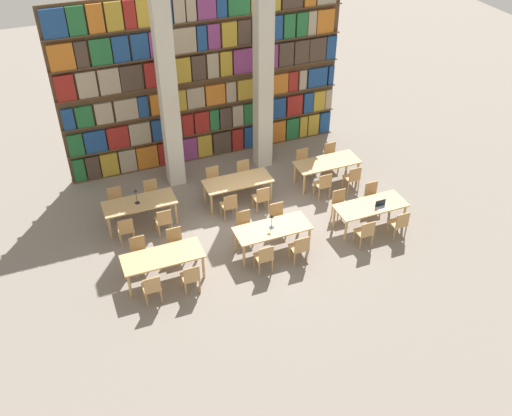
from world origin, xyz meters
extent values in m
plane|color=gray|center=(0.00, 0.00, 0.00)|extent=(40.00, 40.00, 0.00)
cube|color=brown|center=(0.00, 4.18, 2.75)|extent=(9.12, 0.06, 5.50)
cube|color=brown|center=(0.00, 4.18, 0.01)|extent=(9.12, 0.35, 0.03)
cube|color=#236B38|center=(-4.28, 4.14, 0.42)|extent=(0.35, 0.20, 0.78)
cube|color=#47382D|center=(-3.86, 4.14, 0.42)|extent=(0.42, 0.20, 0.78)
cube|color=#B7932D|center=(-3.34, 4.14, 0.42)|extent=(0.54, 0.20, 0.78)
cube|color=tan|center=(-2.76, 4.14, 0.42)|extent=(0.53, 0.20, 0.78)
cube|color=orange|center=(-2.12, 4.14, 0.42)|extent=(0.67, 0.20, 0.78)
cube|color=maroon|center=(-1.42, 4.14, 0.42)|extent=(0.66, 0.20, 0.78)
cube|color=#84387A|center=(-0.74, 4.14, 0.42)|extent=(0.59, 0.20, 0.78)
cube|color=#B7932D|center=(-0.18, 4.14, 0.42)|extent=(0.48, 0.20, 0.78)
cube|color=#47382D|center=(0.44, 4.14, 0.42)|extent=(0.61, 0.20, 0.78)
cube|color=maroon|center=(0.99, 4.14, 0.42)|extent=(0.37, 0.20, 0.78)
cube|color=navy|center=(1.45, 4.14, 0.42)|extent=(0.41, 0.20, 0.78)
cube|color=#47382D|center=(1.92, 4.14, 0.42)|extent=(0.41, 0.20, 0.78)
cube|color=orange|center=(2.48, 4.14, 0.42)|extent=(0.58, 0.20, 0.78)
cube|color=#236B38|center=(3.05, 4.14, 0.42)|extent=(0.46, 0.20, 0.78)
cube|color=#B7932D|center=(3.47, 4.14, 0.42)|extent=(0.28, 0.20, 0.78)
cube|color=#B7932D|center=(3.86, 4.14, 0.42)|extent=(0.41, 0.20, 0.78)
cube|color=navy|center=(4.31, 4.14, 0.42)|extent=(0.39, 0.20, 0.78)
cube|color=brown|center=(0.00, 4.18, 0.93)|extent=(9.12, 0.35, 0.03)
cube|color=#236B38|center=(-4.23, 4.14, 1.31)|extent=(0.45, 0.20, 0.73)
cube|color=navy|center=(-3.64, 4.14, 1.31)|extent=(0.65, 0.20, 0.73)
cube|color=maroon|center=(-2.94, 4.14, 1.31)|extent=(0.65, 0.20, 0.73)
cube|color=tan|center=(-2.26, 4.14, 1.31)|extent=(0.65, 0.20, 0.73)
cube|color=navy|center=(-1.65, 4.14, 1.31)|extent=(0.43, 0.20, 0.73)
cube|color=tan|center=(-1.14, 4.14, 1.31)|extent=(0.47, 0.20, 0.73)
cube|color=maroon|center=(-0.70, 4.14, 1.31)|extent=(0.36, 0.20, 0.73)
cube|color=maroon|center=(-0.22, 4.14, 1.31)|extent=(0.49, 0.20, 0.73)
cube|color=#236B38|center=(0.20, 4.14, 1.31)|extent=(0.31, 0.20, 0.73)
cube|color=#47382D|center=(0.59, 4.14, 1.31)|extent=(0.40, 0.20, 0.73)
cube|color=tan|center=(1.02, 4.14, 1.31)|extent=(0.37, 0.20, 0.73)
cube|color=#236B38|center=(1.50, 4.14, 1.31)|extent=(0.51, 0.20, 0.73)
cube|color=#84387A|center=(1.96, 4.14, 1.31)|extent=(0.27, 0.20, 0.73)
cube|color=navy|center=(2.43, 4.14, 1.31)|extent=(0.62, 0.20, 0.73)
cube|color=maroon|center=(3.09, 4.14, 1.31)|extent=(0.57, 0.20, 0.73)
cube|color=navy|center=(3.62, 4.14, 1.31)|extent=(0.34, 0.20, 0.73)
cube|color=#B7932D|center=(4.03, 4.14, 1.31)|extent=(0.43, 0.20, 0.73)
cube|color=tan|center=(4.39, 4.14, 1.31)|extent=(0.24, 0.20, 0.73)
cube|color=brown|center=(0.00, 4.18, 1.85)|extent=(9.12, 0.35, 0.03)
cube|color=navy|center=(-4.29, 4.14, 2.20)|extent=(0.34, 0.20, 0.67)
cube|color=#236B38|center=(-3.82, 4.14, 2.20)|extent=(0.50, 0.20, 0.67)
cube|color=tan|center=(-3.24, 4.14, 2.20)|extent=(0.52, 0.20, 0.67)
cube|color=tan|center=(-2.57, 4.14, 2.20)|extent=(0.69, 0.20, 0.67)
cube|color=navy|center=(-2.05, 4.14, 2.20)|extent=(0.30, 0.20, 0.67)
cube|color=orange|center=(-1.55, 4.14, 2.20)|extent=(0.53, 0.20, 0.67)
cube|color=#B7932D|center=(-0.96, 4.14, 2.20)|extent=(0.53, 0.20, 0.67)
cube|color=tan|center=(-0.37, 4.14, 2.20)|extent=(0.56, 0.20, 0.67)
cube|color=orange|center=(0.28, 4.14, 2.20)|extent=(0.63, 0.20, 0.67)
cube|color=tan|center=(0.80, 4.14, 2.20)|extent=(0.33, 0.20, 0.67)
cube|color=#B7932D|center=(1.33, 4.14, 2.20)|extent=(0.59, 0.20, 0.67)
cube|color=tan|center=(1.95, 4.14, 2.20)|extent=(0.52, 0.20, 0.67)
cube|color=orange|center=(2.52, 4.14, 2.20)|extent=(0.56, 0.20, 0.67)
cube|color=maroon|center=(2.99, 4.14, 2.20)|extent=(0.33, 0.20, 0.67)
cube|color=tan|center=(3.35, 4.14, 2.20)|extent=(0.26, 0.20, 0.67)
cube|color=navy|center=(3.91, 4.14, 2.20)|extent=(0.70, 0.20, 0.67)
cube|color=navy|center=(4.41, 4.14, 2.20)|extent=(0.19, 0.20, 0.67)
cube|color=brown|center=(0.00, 4.18, 2.77)|extent=(9.12, 0.35, 0.03)
cube|color=maroon|center=(-4.19, 4.14, 3.17)|extent=(0.54, 0.20, 0.78)
cube|color=tan|center=(-3.57, 4.14, 3.17)|extent=(0.56, 0.20, 0.78)
cube|color=tan|center=(-2.93, 4.14, 3.17)|extent=(0.60, 0.20, 0.78)
cube|color=#47382D|center=(-2.28, 4.14, 3.17)|extent=(0.66, 0.20, 0.78)
cube|color=maroon|center=(-1.63, 4.14, 3.17)|extent=(0.52, 0.20, 0.78)
cube|color=#84387A|center=(-1.14, 4.14, 3.17)|extent=(0.32, 0.20, 0.78)
cube|color=#B7932D|center=(-0.70, 4.14, 3.17)|extent=(0.45, 0.20, 0.78)
cube|color=#47382D|center=(-0.22, 4.14, 3.17)|extent=(0.43, 0.20, 0.78)
cube|color=tan|center=(0.24, 4.14, 3.17)|extent=(0.36, 0.20, 0.78)
cube|color=#B7932D|center=(0.67, 4.14, 3.17)|extent=(0.38, 0.20, 0.78)
cube|color=#84387A|center=(1.26, 4.14, 3.17)|extent=(0.67, 0.20, 0.78)
cube|color=#B7932D|center=(1.83, 4.14, 3.17)|extent=(0.43, 0.20, 0.78)
cube|color=#84387A|center=(2.25, 4.14, 3.17)|extent=(0.34, 0.20, 0.78)
cube|color=#47382D|center=(2.72, 4.14, 3.17)|extent=(0.51, 0.20, 0.78)
cube|color=#47382D|center=(3.26, 4.14, 3.17)|extent=(0.51, 0.20, 0.78)
cube|color=#47382D|center=(3.84, 4.14, 3.17)|extent=(0.59, 0.20, 0.78)
cube|color=navy|center=(4.34, 4.14, 3.17)|extent=(0.35, 0.20, 0.78)
cube|color=brown|center=(0.00, 4.18, 3.68)|extent=(9.12, 0.35, 0.03)
cube|color=orange|center=(-4.11, 4.14, 4.08)|extent=(0.69, 0.20, 0.76)
cube|color=#47382D|center=(-3.56, 4.14, 4.08)|extent=(0.34, 0.20, 0.76)
cube|color=#236B38|center=(-3.03, 4.14, 4.08)|extent=(0.59, 0.20, 0.76)
cube|color=navy|center=(-2.47, 4.14, 4.08)|extent=(0.47, 0.20, 0.76)
cube|color=navy|center=(-1.92, 4.14, 4.08)|extent=(0.50, 0.20, 0.76)
cube|color=#84387A|center=(-1.30, 4.14, 4.08)|extent=(0.69, 0.20, 0.76)
cube|color=tan|center=(-0.59, 4.14, 4.08)|extent=(0.68, 0.20, 0.76)
cube|color=navy|center=(-0.06, 4.14, 4.08)|extent=(0.29, 0.20, 0.76)
cube|color=#84387A|center=(0.31, 4.14, 4.08)|extent=(0.37, 0.20, 0.76)
cube|color=#B7932D|center=(0.81, 4.14, 4.08)|extent=(0.47, 0.20, 0.76)
cube|color=#47382D|center=(1.28, 4.14, 4.08)|extent=(0.43, 0.20, 0.76)
cube|color=#B7932D|center=(1.78, 4.14, 4.08)|extent=(0.47, 0.20, 0.76)
cube|color=navy|center=(2.31, 4.14, 4.08)|extent=(0.48, 0.20, 0.76)
cube|color=#236B38|center=(2.79, 4.14, 4.08)|extent=(0.38, 0.20, 0.76)
cube|color=#236B38|center=(3.23, 4.14, 4.08)|extent=(0.38, 0.20, 0.76)
cube|color=tan|center=(3.58, 4.14, 4.08)|extent=(0.28, 0.20, 0.76)
cube|color=orange|center=(4.05, 4.14, 4.08)|extent=(0.60, 0.20, 0.76)
cube|color=brown|center=(0.00, 4.18, 4.60)|extent=(9.12, 0.35, 0.03)
cube|color=navy|center=(-4.13, 4.14, 5.01)|extent=(0.66, 0.20, 0.80)
cube|color=#236B38|center=(-3.54, 4.14, 5.01)|extent=(0.47, 0.20, 0.80)
cube|color=orange|center=(-3.03, 4.14, 5.01)|extent=(0.43, 0.20, 0.80)
cube|color=#B7932D|center=(-2.53, 4.14, 5.01)|extent=(0.46, 0.20, 0.80)
cube|color=maroon|center=(-2.09, 4.14, 5.01)|extent=(0.32, 0.20, 0.80)
cube|color=#B7932D|center=(-1.63, 4.14, 5.01)|extent=(0.54, 0.20, 0.80)
cube|color=navy|center=(-1.10, 4.14, 5.01)|extent=(0.41, 0.20, 0.80)
cube|color=tan|center=(-0.68, 4.14, 5.01)|extent=(0.33, 0.20, 0.80)
cube|color=tan|center=(-0.33, 4.14, 5.01)|extent=(0.29, 0.20, 0.80)
cube|color=#84387A|center=(0.13, 4.14, 5.01)|extent=(0.56, 0.20, 0.80)
cube|color=navy|center=(0.59, 4.14, 5.01)|extent=(0.31, 0.20, 0.80)
cube|color=#236B38|center=(1.13, 4.14, 5.01)|extent=(0.68, 0.20, 0.80)
cube|color=beige|center=(-1.47, 3.00, 3.00)|extent=(0.49, 0.49, 6.00)
cube|color=beige|center=(1.47, 3.00, 3.00)|extent=(0.49, 0.49, 6.00)
cube|color=tan|center=(-2.92, -1.21, 0.73)|extent=(2.02, 0.83, 0.04)
cylinder|color=tan|center=(-3.85, -1.55, 0.36)|extent=(0.07, 0.07, 0.71)
cylinder|color=tan|center=(-1.99, -1.55, 0.36)|extent=(0.07, 0.07, 0.71)
cylinder|color=tan|center=(-3.85, -0.88, 0.36)|extent=(0.07, 0.07, 0.71)
cylinder|color=tan|center=(-1.99, -0.88, 0.36)|extent=(0.07, 0.07, 0.71)
cylinder|color=tan|center=(-3.56, -1.68, 0.21)|extent=(0.04, 0.04, 0.42)
cylinder|color=tan|center=(-3.20, -1.68, 0.21)|extent=(0.04, 0.04, 0.42)
cylinder|color=tan|center=(-3.56, -2.02, 0.21)|extent=(0.04, 0.04, 0.42)
cylinder|color=tan|center=(-3.20, -2.02, 0.21)|extent=(0.04, 0.04, 0.42)
cube|color=tan|center=(-3.38, -1.85, 0.44)|extent=(0.42, 0.40, 0.04)
cube|color=tan|center=(-3.38, -2.04, 0.67)|extent=(0.40, 0.03, 0.42)
cylinder|color=tan|center=(-3.20, -0.75, 0.21)|extent=(0.04, 0.04, 0.42)
cylinder|color=tan|center=(-3.56, -0.75, 0.21)|extent=(0.04, 0.04, 0.42)
cylinder|color=tan|center=(-3.20, -0.41, 0.21)|extent=(0.04, 0.04, 0.42)
cylinder|color=tan|center=(-3.56, -0.41, 0.21)|extent=(0.04, 0.04, 0.42)
cube|color=tan|center=(-3.38, -0.58, 0.44)|extent=(0.42, 0.40, 0.04)
cube|color=tan|center=(-3.38, -0.39, 0.67)|extent=(0.40, 0.03, 0.42)
cylinder|color=tan|center=(-2.60, -1.68, 0.21)|extent=(0.04, 0.04, 0.42)
cylinder|color=tan|center=(-2.24, -1.68, 0.21)|extent=(0.04, 0.04, 0.42)
cylinder|color=tan|center=(-2.60, -2.02, 0.21)|extent=(0.04, 0.04, 0.42)
cylinder|color=tan|center=(-2.24, -2.02, 0.21)|extent=(0.04, 0.04, 0.42)
cube|color=tan|center=(-2.42, -1.85, 0.44)|extent=(0.42, 0.40, 0.04)
cube|color=tan|center=(-2.42, -2.04, 0.67)|extent=(0.40, 0.03, 0.42)
cylinder|color=tan|center=(-2.24, -0.75, 0.21)|extent=(0.04, 0.04, 0.42)
cylinder|color=tan|center=(-2.60, -0.75, 0.21)|extent=(0.04, 0.04, 0.42)
cylinder|color=tan|center=(-2.24, -0.41, 0.21)|extent=(0.04, 0.04, 0.42)
cylinder|color=tan|center=(-2.60, -0.41, 0.21)|extent=(0.04, 0.04, 0.42)
cube|color=tan|center=(-2.42, -0.58, 0.44)|extent=(0.42, 0.40, 0.04)
cube|color=tan|center=(-2.42, -0.39, 0.67)|extent=(0.40, 0.03, 0.42)
cube|color=tan|center=(0.04, -1.19, 0.73)|extent=(2.02, 0.83, 0.04)
cylinder|color=tan|center=(-0.89, -1.53, 0.36)|extent=(0.07, 0.07, 0.71)
cylinder|color=tan|center=(0.97, -1.53, 0.36)|extent=(0.07, 0.07, 0.71)
cylinder|color=tan|center=(-0.89, -0.86, 0.36)|extent=(0.07, 0.07, 0.71)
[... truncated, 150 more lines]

